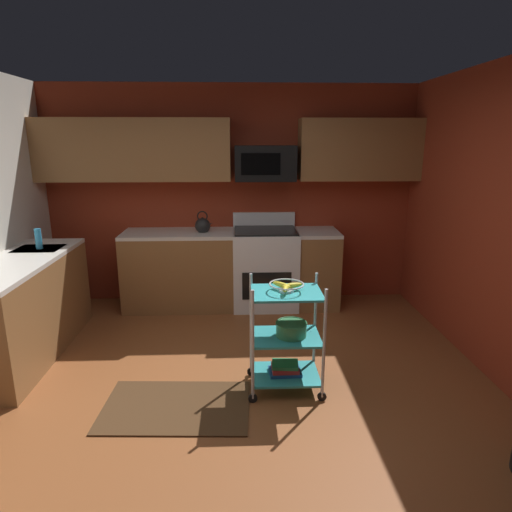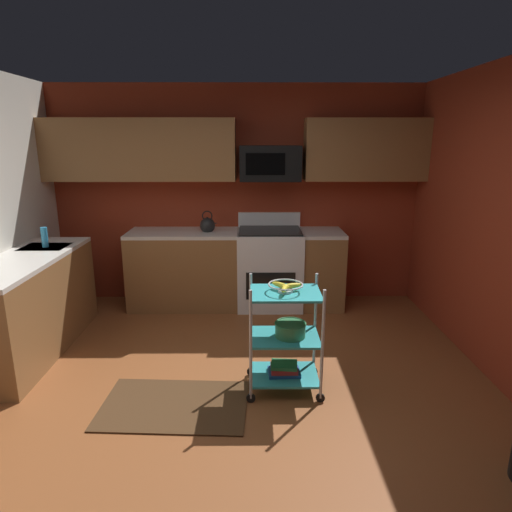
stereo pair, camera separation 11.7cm
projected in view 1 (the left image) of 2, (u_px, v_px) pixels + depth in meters
The scene contains 13 objects.
floor at pixel (229, 406), 3.41m from camera, with size 4.40×4.80×0.04m, color brown.
wall_back at pixel (231, 196), 5.42m from camera, with size 4.52×0.06×2.60m, color maroon.
counter_run at pixel (158, 283), 4.80m from camera, with size 3.47×2.39×0.92m.
oven_range at pixel (265, 267), 5.33m from camera, with size 0.76×0.65×1.10m.
upper_cabinets at pixel (222, 150), 5.09m from camera, with size 4.40×0.33×0.70m.
microwave at pixel (265, 163), 5.12m from camera, with size 0.70×0.39×0.40m.
rolling_cart at pixel (286, 336), 3.51m from camera, with size 0.61×0.43×0.91m.
fruit_bowl at pixel (287, 286), 3.41m from camera, with size 0.27×0.27×0.07m.
mixing_bowl_large at pixel (291, 329), 3.50m from camera, with size 0.25×0.25×0.11m.
book_stack at pixel (285, 368), 3.59m from camera, with size 0.26×0.19×0.09m.
kettle at pixel (203, 225), 5.17m from camera, with size 0.21×0.18×0.26m.
dish_soap_bottle at pixel (38, 239), 4.36m from camera, with size 0.06×0.06×0.20m, color #2D8CBF.
floor_rug at pixel (176, 406), 3.36m from camera, with size 1.10×0.70×0.01m, color #472D19.
Camera 1 is at (0.08, -3.01, 1.96)m, focal length 31.11 mm.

